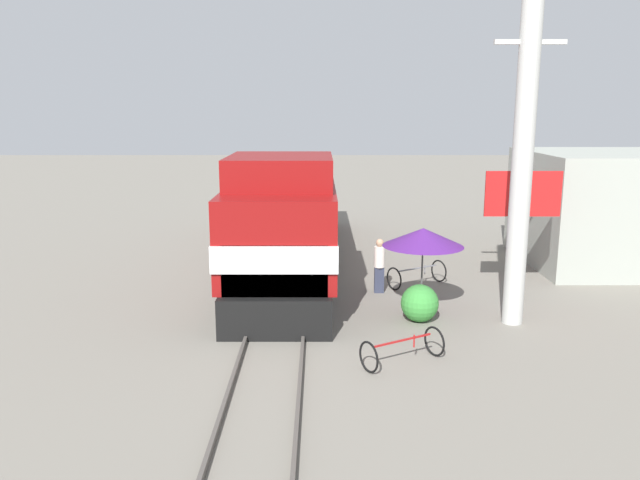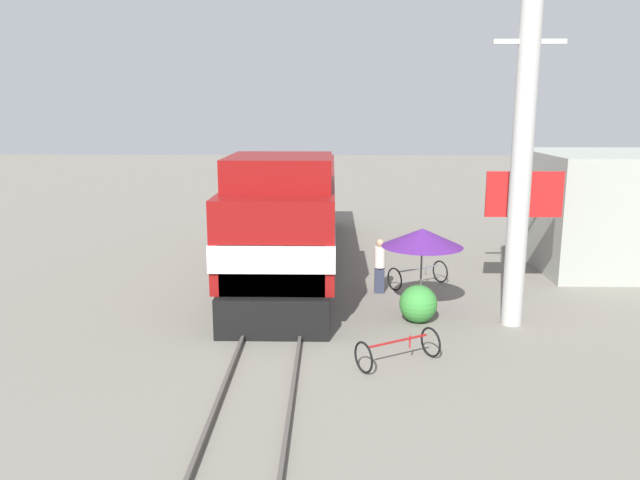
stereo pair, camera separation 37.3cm
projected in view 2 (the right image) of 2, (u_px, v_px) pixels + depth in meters
ground_plane at (283, 298)px, 19.23m from camera, size 120.00×120.00×0.00m
rail_near at (260, 295)px, 19.23m from camera, size 0.08×41.90×0.15m
rail_far at (306, 295)px, 19.20m from camera, size 0.08×41.90×0.15m
locomotive at (291, 215)px, 22.84m from camera, size 3.20×16.53×4.39m
utility_pole at (521, 169)px, 16.03m from camera, size 1.80×0.55×8.34m
vendor_umbrella at (422, 238)px, 17.31m from camera, size 2.27×2.27×2.46m
billboard_sign at (524, 203)px, 18.63m from camera, size 2.29×0.12×3.89m
shrub_cluster at (418, 304)px, 16.94m from camera, size 1.03×1.03×1.03m
person_bystander at (380, 264)px, 19.54m from camera, size 0.34×0.34×1.74m
bicycle at (418, 275)px, 20.38m from camera, size 2.05×1.65×0.75m
bicycle_spare at (398, 349)px, 14.14m from camera, size 2.02×1.59×0.72m
building_block_distant at (608, 210)px, 22.86m from camera, size 5.41×5.99×4.17m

